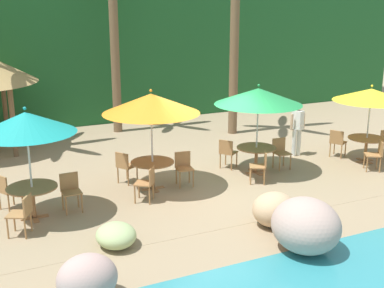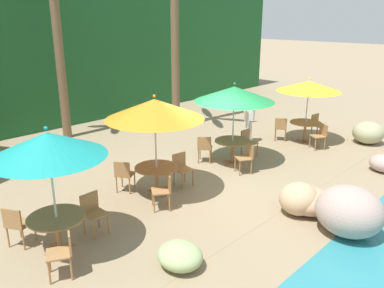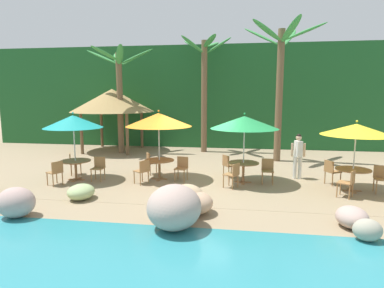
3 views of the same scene
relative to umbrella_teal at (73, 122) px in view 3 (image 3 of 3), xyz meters
name	(u,v)px [view 3 (image 3 of 3)]	position (x,y,z in m)	size (l,w,h in m)	color
ground_plane	(197,182)	(4.46, 0.34, -2.18)	(120.00, 120.00, 0.00)	#937F60
terrace_deck	(197,182)	(4.46, 0.34, -2.17)	(18.00, 5.20, 0.01)	#937F60
foliage_backdrop	(216,97)	(4.46, 9.34, 0.82)	(28.00, 2.40, 6.00)	#1E5628
rock_seawall	(135,200)	(3.24, -2.95, -1.80)	(15.38, 3.33, 1.05)	#A49D87
umbrella_teal	(73,122)	(0.00, 0.00, 0.00)	(2.10, 2.10, 2.52)	silver
dining_table_teal	(76,164)	(0.00, 0.00, -1.56)	(1.10, 1.10, 0.74)	olive
chair_teal_seaward	(99,167)	(0.85, 0.11, -1.66)	(0.43, 0.44, 0.87)	#9E7042
chair_teal_inland	(73,162)	(-0.48, 0.71, -1.66)	(0.58, 0.57, 0.87)	#9E7042
chair_teal_left	(56,171)	(-0.31, -0.80, -1.66)	(0.57, 0.57, 0.87)	#9E7042
umbrella_orange	(159,120)	(3.02, 0.58, 0.06)	(2.42, 2.42, 2.59)	silver
dining_table_orange	(159,163)	(3.02, 0.58, -1.56)	(1.10, 1.10, 0.74)	olive
chair_orange_seaward	(182,167)	(3.88, 0.55, -1.66)	(0.48, 0.48, 0.87)	#9E7042
chair_orange_inland	(151,162)	(2.51, 1.26, -1.66)	(0.58, 0.58, 0.87)	#9E7042
chair_orange_left	(143,170)	(2.61, -0.17, -1.66)	(0.59, 0.59, 0.87)	#9E7042
umbrella_green	(244,122)	(6.12, 0.58, 0.00)	(2.40, 2.40, 2.51)	silver
dining_table_green	(243,166)	(6.12, 0.58, -1.56)	(1.10, 1.10, 0.74)	olive
chair_green_seaward	(268,169)	(6.97, 0.63, -1.66)	(0.44, 0.45, 0.87)	#9E7042
chair_green_inland	(228,164)	(5.55, 1.22, -1.66)	(0.59, 0.59, 0.87)	#9E7042
chair_green_left	(233,173)	(5.77, -0.21, -1.66)	(0.58, 0.58, 0.87)	#9E7042
umbrella_yellow	(356,130)	(9.64, 0.05, -0.14)	(2.19, 2.19, 2.33)	silver
dining_table_yellow	(353,173)	(9.64, 0.05, -1.56)	(1.10, 1.10, 0.74)	olive
chair_yellow_seaward	(381,177)	(10.50, 0.02, -1.66)	(0.48, 0.48, 0.87)	#9E7042
chair_yellow_inland	(331,170)	(9.15, 0.74, -1.66)	(0.58, 0.57, 0.87)	#9E7042
chair_yellow_left	(349,182)	(9.28, -0.73, -1.66)	(0.58, 0.58, 0.87)	#9E7042
palm_tree_nearest	(120,82)	(-0.39, 5.72, 1.64)	(3.71, 3.54, 5.55)	brown
palm_tree_second	(205,79)	(4.00, 6.77, 1.79)	(2.78, 2.86, 6.17)	brown
palm_tree_third	(280,71)	(7.74, 4.72, 2.02)	(3.73, 3.66, 6.37)	brown
palapa_hut	(112,101)	(-1.09, 6.34, 0.64)	(4.59, 4.59, 3.45)	brown
waiter_in_white	(298,153)	(8.13, 1.43, -1.19)	(0.52, 0.38, 1.70)	white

